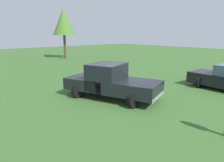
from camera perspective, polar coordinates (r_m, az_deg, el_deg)
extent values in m
plane|color=#3D662D|center=(10.96, 0.29, -4.27)|extent=(80.00, 80.00, 0.00)
cylinder|color=black|center=(10.69, 9.43, -2.87)|extent=(0.73, 0.22, 0.73)
cylinder|color=black|center=(9.28, 6.15, -5.27)|extent=(0.73, 0.22, 0.73)
cylinder|color=black|center=(12.04, -4.71, -0.91)|extent=(0.73, 0.22, 0.73)
cylinder|color=black|center=(10.80, -9.34, -2.70)|extent=(0.73, 0.22, 0.73)
cube|color=black|center=(9.92, 7.44, -2.04)|extent=(2.42, 2.47, 0.64)
cube|color=black|center=(10.57, -1.39, 1.14)|extent=(2.29, 2.10, 1.40)
cube|color=slate|center=(10.49, -1.41, 3.49)|extent=(2.07, 1.83, 0.48)
cube|color=black|center=(11.17, -5.72, -0.37)|extent=(2.55, 2.83, 0.60)
cube|color=silver|center=(9.71, 12.45, -4.17)|extent=(1.75, 0.71, 0.16)
cylinder|color=black|center=(13.73, 23.05, -0.20)|extent=(0.72, 0.20, 0.72)
cylinder|color=black|center=(15.06, 25.89, 0.63)|extent=(0.72, 0.20, 0.72)
cylinder|color=brown|center=(28.38, -12.97, 9.28)|extent=(0.31, 0.31, 3.04)
cone|color=#4C7A2D|center=(28.36, -13.31, 15.71)|extent=(2.84, 2.84, 3.33)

